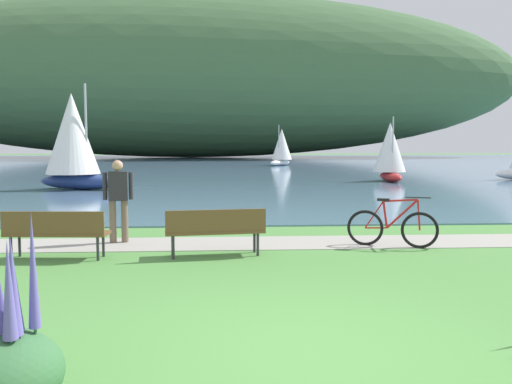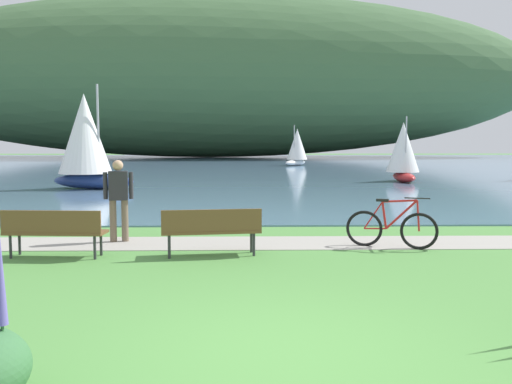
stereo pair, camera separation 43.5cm
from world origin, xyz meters
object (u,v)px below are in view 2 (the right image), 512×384
Objects in this scene: park_bench_further_along at (54,229)px; park_bench_near_camera at (212,228)px; sailboat_nearest_to_shore at (403,151)px; sailboat_mid_bay at (86,140)px; person_at_shoreline at (118,195)px; sailboat_far_off at (297,147)px; bicycle_leaning_near_bench at (391,228)px.

park_bench_near_camera is at bearing 1.73° from park_bench_further_along.
sailboat_mid_bay is (-15.30, -4.14, 0.55)m from sailboat_nearest_to_shore.
person_at_shoreline is at bearing -71.15° from sailboat_mid_bay.
park_bench_further_along is at bearing -101.80° from sailboat_far_off.
sailboat_far_off is (5.29, 38.71, 1.22)m from park_bench_near_camera.
sailboat_far_off is at bearing 78.20° from park_bench_further_along.
park_bench_near_camera is 0.54× the size of sailboat_nearest_to_shore.
sailboat_nearest_to_shore is 20.60m from sailboat_far_off.
sailboat_mid_bay reaches higher than sailboat_far_off.
sailboat_mid_bay is at bearing 108.85° from person_at_shoreline.
park_bench_near_camera is at bearing -168.58° from bicycle_leaning_near_bench.
bicycle_leaning_near_bench is at bearing 11.42° from park_bench_near_camera.
person_at_shoreline is at bearing 171.99° from bicycle_leaning_near_bench.
person_at_shoreline is at bearing -122.80° from sailboat_nearest_to_shore.
sailboat_nearest_to_shore is at bearing 64.21° from park_bench_near_camera.
park_bench_near_camera is 2.54m from person_at_shoreline.
park_bench_near_camera is 39.09m from sailboat_far_off.
sailboat_nearest_to_shore is (11.72, 18.52, 1.11)m from park_bench_further_along.
park_bench_further_along is at bearing -178.27° from park_bench_near_camera.
bicycle_leaning_near_bench is (3.49, 0.70, -0.12)m from park_bench_near_camera.
person_at_shoreline is (0.80, 1.56, 0.46)m from park_bench_further_along.
park_bench_further_along is 0.54× the size of sailboat_nearest_to_shore.
park_bench_further_along is 39.66m from sailboat_far_off.
bicycle_leaning_near_bench is at bearing -8.01° from person_at_shoreline.
sailboat_mid_bay is at bearing 114.10° from park_bench_near_camera.
park_bench_further_along is 14.91m from sailboat_mid_bay.
park_bench_near_camera is 1.01× the size of park_bench_further_along.
park_bench_further_along is 1.81m from person_at_shoreline.
sailboat_far_off is at bearing 100.12° from sailboat_nearest_to_shore.
park_bench_near_camera is at bearing -36.25° from person_at_shoreline.
park_bench_near_camera and park_bench_further_along have the same top height.
bicycle_leaning_near_bench is 0.37× the size of sailboat_mid_bay.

